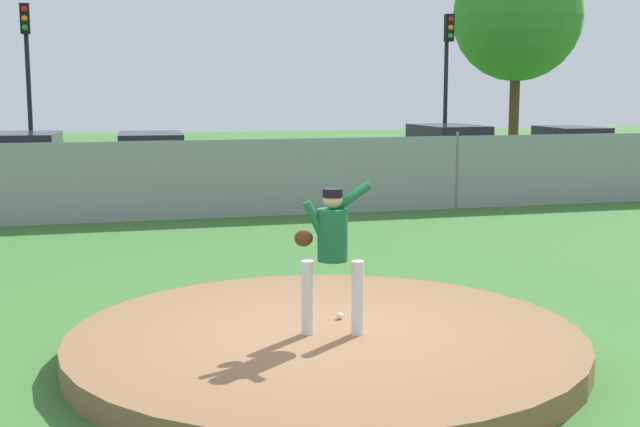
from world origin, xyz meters
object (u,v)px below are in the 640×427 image
pitcher_youth (331,245)px  parked_car_red (570,155)px  traffic_light_near (27,62)px  traffic_light_far (447,66)px  baseball (340,316)px  parked_car_burgundy (24,169)px  parked_car_teal (448,156)px  parked_car_navy (151,166)px

pitcher_youth → parked_car_red: bearing=51.5°
pitcher_youth → parked_car_red: 19.19m
traffic_light_near → traffic_light_far: bearing=-2.9°
baseball → parked_car_burgundy: parked_car_burgundy is taller
baseball → parked_car_teal: bearing=62.3°
baseball → parked_car_burgundy: (-4.38, 13.69, 0.51)m
pitcher_youth → parked_car_burgundy: bearing=106.2°
parked_car_burgundy → traffic_light_far: size_ratio=0.85×
parked_car_red → pitcher_youth: bearing=-128.5°
parked_car_teal → baseball: bearing=-117.7°
baseball → parked_car_navy: 13.83m
traffic_light_far → pitcher_youth: bearing=-116.6°
traffic_light_far → parked_car_burgundy: bearing=-162.8°
parked_car_navy → traffic_light_near: size_ratio=0.86×
parked_car_navy → parked_car_teal: bearing=3.8°
parked_car_teal → traffic_light_far: size_ratio=0.90×
baseball → parked_car_burgundy: 14.38m
baseball → parked_car_teal: size_ratio=0.02×
parked_car_navy → parked_car_burgundy: 3.20m
baseball → traffic_light_near: (-4.49, 18.48, 3.32)m
parked_car_teal → parked_car_burgundy: parked_car_teal is taller
parked_car_navy → traffic_light_near: (-3.31, 4.71, 2.82)m
parked_car_navy → baseball: bearing=-85.1°
baseball → parked_car_red: parked_car_red is taller
baseball → traffic_light_far: (8.94, 17.80, 3.27)m
parked_car_navy → traffic_light_far: 11.24m
parked_car_teal → pitcher_youth: bearing=-117.6°
parked_car_burgundy → parked_car_red: (16.07, 0.77, -0.03)m
parked_car_burgundy → traffic_light_far: 14.21m
parked_car_navy → parked_car_red: size_ratio=1.11×
pitcher_youth → parked_car_burgundy: (-4.13, 14.24, -0.42)m
parked_car_red → traffic_light_near: 16.91m
parked_car_navy → parked_car_burgundy: (-3.20, -0.08, 0.01)m
parked_car_red → traffic_light_far: (-2.75, 3.35, 2.79)m
parked_car_teal → traffic_light_near: size_ratio=0.88×
pitcher_youth → baseball: (0.26, 0.55, -0.93)m
parked_car_burgundy → parked_car_red: bearing=2.7°
baseball → traffic_light_near: size_ratio=0.01×
traffic_light_far → parked_car_teal: bearing=-112.2°
traffic_light_near → traffic_light_far: traffic_light_near is taller
traffic_light_near → traffic_light_far: size_ratio=1.02×
pitcher_youth → parked_car_red: size_ratio=0.40×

